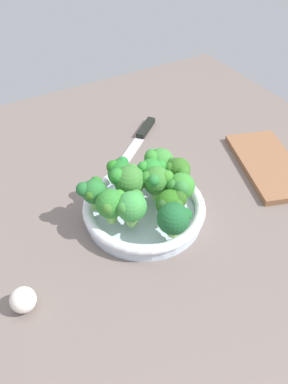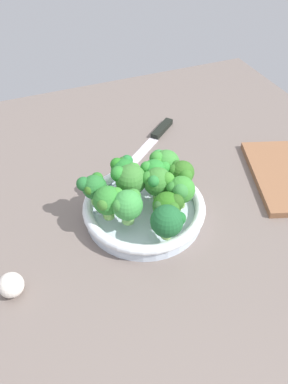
{
  "view_description": "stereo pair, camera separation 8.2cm",
  "coord_description": "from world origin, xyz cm",
  "px_view_note": "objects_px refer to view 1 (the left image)",
  "views": [
    {
      "loc": [
        51.75,
        -29.39,
        62.51
      ],
      "look_at": [
        -1.22,
        0.78,
        7.13
      ],
      "focal_mm": 36.91,
      "sensor_mm": 36.0,
      "label": 1
    },
    {
      "loc": [
        55.33,
        -21.98,
        62.51
      ],
      "look_at": [
        -1.22,
        0.78,
        7.13
      ],
      "focal_mm": 36.91,
      "sensor_mm": 36.0,
      "label": 2
    }
  ],
  "objects_px": {
    "broccoli_floret_2": "(131,206)",
    "broccoli_floret_5": "(157,180)",
    "garlic_bulb": "(23,300)",
    "broccoli_floret_8": "(171,204)",
    "broccoli_floret_1": "(93,191)",
    "broccoli_floret_11": "(129,180)",
    "broccoli_floret_9": "(178,170)",
    "bowl": "(144,209)",
    "broccoli_floret_3": "(174,218)",
    "broccoli_floret_10": "(151,171)",
    "knife": "(140,137)",
    "broccoli_floret_0": "(111,203)",
    "broccoli_floret_7": "(181,187)",
    "broccoli_floret_6": "(159,161)",
    "broccoli_floret_4": "(120,172)",
    "cutting_board": "(268,165)"
  },
  "relations": [
    {
      "from": "broccoli_floret_2",
      "to": "broccoli_floret_5",
      "type": "relative_size",
      "value": 0.98
    },
    {
      "from": "garlic_bulb",
      "to": "broccoli_floret_8",
      "type": "bearing_deg",
      "value": 95.03
    },
    {
      "from": "broccoli_floret_1",
      "to": "broccoli_floret_11",
      "type": "bearing_deg",
      "value": 82.51
    },
    {
      "from": "broccoli_floret_9",
      "to": "bowl",
      "type": "bearing_deg",
      "value": -79.89
    },
    {
      "from": "broccoli_floret_3",
      "to": "broccoli_floret_10",
      "type": "relative_size",
      "value": 1.05
    },
    {
      "from": "knife",
      "to": "garlic_bulb",
      "type": "xyz_separation_m",
      "value": [
        0.36,
        -0.43,
        0.02
      ]
    },
    {
      "from": "garlic_bulb",
      "to": "broccoli_floret_1",
      "type": "bearing_deg",
      "value": 123.51
    },
    {
      "from": "broccoli_floret_0",
      "to": "broccoli_floret_7",
      "type": "height_order",
      "value": "broccoli_floret_0"
    },
    {
      "from": "broccoli_floret_2",
      "to": "broccoli_floret_9",
      "type": "xyz_separation_m",
      "value": [
        -0.05,
        0.15,
        -0.01
      ]
    },
    {
      "from": "knife",
      "to": "broccoli_floret_0",
      "type": "bearing_deg",
      "value": -38.44
    },
    {
      "from": "broccoli_floret_10",
      "to": "broccoli_floret_11",
      "type": "height_order",
      "value": "broccoli_floret_11"
    },
    {
      "from": "broccoli_floret_2",
      "to": "broccoli_floret_5",
      "type": "distance_m",
      "value": 0.09
    },
    {
      "from": "broccoli_floret_6",
      "to": "knife",
      "type": "relative_size",
      "value": 0.32
    },
    {
      "from": "broccoli_floret_3",
      "to": "broccoli_floret_4",
      "type": "height_order",
      "value": "broccoli_floret_3"
    },
    {
      "from": "broccoli_floret_9",
      "to": "garlic_bulb",
      "type": "xyz_separation_m",
      "value": [
        0.11,
        -0.39,
        -0.06
      ]
    },
    {
      "from": "broccoli_floret_1",
      "to": "broccoli_floret_3",
      "type": "distance_m",
      "value": 0.18
    },
    {
      "from": "broccoli_floret_0",
      "to": "broccoli_floret_9",
      "type": "distance_m",
      "value": 0.18
    },
    {
      "from": "broccoli_floret_1",
      "to": "broccoli_floret_2",
      "type": "relative_size",
      "value": 0.93
    },
    {
      "from": "bowl",
      "to": "cutting_board",
      "type": "height_order",
      "value": "bowl"
    },
    {
      "from": "broccoli_floret_8",
      "to": "garlic_bulb",
      "type": "distance_m",
      "value": 0.33
    },
    {
      "from": "broccoli_floret_5",
      "to": "broccoli_floret_9",
      "type": "height_order",
      "value": "broccoli_floret_5"
    },
    {
      "from": "broccoli_floret_3",
      "to": "broccoli_floret_10",
      "type": "height_order",
      "value": "broccoli_floret_3"
    },
    {
      "from": "broccoli_floret_1",
      "to": "broccoli_floret_5",
      "type": "distance_m",
      "value": 0.13
    },
    {
      "from": "broccoli_floret_6",
      "to": "broccoli_floret_9",
      "type": "bearing_deg",
      "value": 21.68
    },
    {
      "from": "bowl",
      "to": "broccoli_floret_3",
      "type": "height_order",
      "value": "broccoli_floret_3"
    },
    {
      "from": "broccoli_floret_2",
      "to": "broccoli_floret_7",
      "type": "bearing_deg",
      "value": 89.53
    },
    {
      "from": "broccoli_floret_8",
      "to": "broccoli_floret_0",
      "type": "bearing_deg",
      "value": -116.27
    },
    {
      "from": "garlic_bulb",
      "to": "bowl",
      "type": "bearing_deg",
      "value": 107.44
    },
    {
      "from": "broccoli_floret_10",
      "to": "broccoli_floret_5",
      "type": "bearing_deg",
      "value": -14.19
    },
    {
      "from": "broccoli_floret_3",
      "to": "broccoli_floret_7",
      "type": "distance_m",
      "value": 0.09
    },
    {
      "from": "broccoli_floret_6",
      "to": "cutting_board",
      "type": "bearing_deg",
      "value": 75.84
    },
    {
      "from": "broccoli_floret_1",
      "to": "cutting_board",
      "type": "relative_size",
      "value": 0.27
    },
    {
      "from": "broccoli_floret_1",
      "to": "garlic_bulb",
      "type": "relative_size",
      "value": 1.52
    },
    {
      "from": "broccoli_floret_7",
      "to": "garlic_bulb",
      "type": "relative_size",
      "value": 1.58
    },
    {
      "from": "broccoli_floret_0",
      "to": "broccoli_floret_3",
      "type": "relative_size",
      "value": 1.01
    },
    {
      "from": "broccoli_floret_9",
      "to": "broccoli_floret_3",
      "type": "bearing_deg",
      "value": -36.12
    },
    {
      "from": "broccoli_floret_3",
      "to": "cutting_board",
      "type": "height_order",
      "value": "broccoli_floret_3"
    },
    {
      "from": "broccoli_floret_0",
      "to": "bowl",
      "type": "bearing_deg",
      "value": 98.02
    },
    {
      "from": "bowl",
      "to": "broccoli_floret_10",
      "type": "height_order",
      "value": "broccoli_floret_10"
    },
    {
      "from": "broccoli_floret_9",
      "to": "knife",
      "type": "height_order",
      "value": "broccoli_floret_9"
    },
    {
      "from": "broccoli_floret_6",
      "to": "knife",
      "type": "height_order",
      "value": "broccoli_floret_6"
    },
    {
      "from": "broccoli_floret_0",
      "to": "broccoli_floret_5",
      "type": "distance_m",
      "value": 0.11
    },
    {
      "from": "broccoli_floret_0",
      "to": "broccoli_floret_5",
      "type": "relative_size",
      "value": 0.97
    },
    {
      "from": "bowl",
      "to": "garlic_bulb",
      "type": "distance_m",
      "value": 0.31
    },
    {
      "from": "broccoli_floret_9",
      "to": "broccoli_floret_7",
      "type": "bearing_deg",
      "value": -28.2
    },
    {
      "from": "knife",
      "to": "broccoli_floret_4",
      "type": "bearing_deg",
      "value": -38.72
    },
    {
      "from": "broccoli_floret_6",
      "to": "knife",
      "type": "xyz_separation_m",
      "value": [
        -0.2,
        0.06,
        -0.07
      ]
    },
    {
      "from": "broccoli_floret_7",
      "to": "knife",
      "type": "relative_size",
      "value": 0.33
    },
    {
      "from": "garlic_bulb",
      "to": "broccoli_floret_10",
      "type": "bearing_deg",
      "value": 111.39
    },
    {
      "from": "broccoli_floret_7",
      "to": "knife",
      "type": "xyz_separation_m",
      "value": [
        -0.3,
        0.07,
        -0.08
      ]
    }
  ]
}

